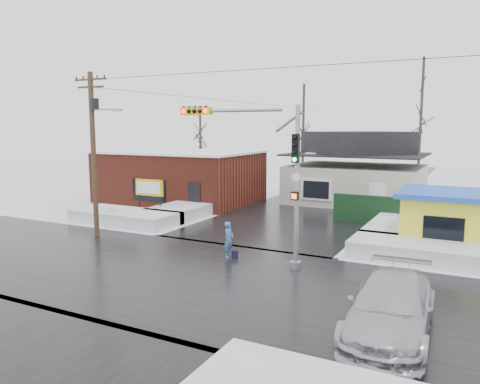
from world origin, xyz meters
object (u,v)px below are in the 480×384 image
at_px(marquee_sign, 149,189).
at_px(pedestrian, 229,240).
at_px(kiosk, 447,219).
at_px(traffic_signal, 263,163).
at_px(car, 391,308).
at_px(utility_pole, 94,145).

height_order(marquee_sign, pedestrian, marquee_sign).
bearing_deg(kiosk, traffic_signal, -135.16).
height_order(kiosk, car, kiosk).
xyz_separation_m(marquee_sign, kiosk, (18.50, 0.50, -0.46)).
distance_m(kiosk, car, 11.90).
xyz_separation_m(utility_pole, car, (16.72, -5.37, -4.28)).
distance_m(marquee_sign, car, 21.14).
relative_size(utility_pole, pedestrian, 5.35).
bearing_deg(car, marquee_sign, 144.71).
xyz_separation_m(traffic_signal, pedestrian, (-1.83, 0.22, -3.70)).
bearing_deg(utility_pole, pedestrian, -2.14).
relative_size(marquee_sign, kiosk, 0.55).
bearing_deg(traffic_signal, car, -37.25).
bearing_deg(car, pedestrian, 145.60).
height_order(traffic_signal, pedestrian, traffic_signal).
bearing_deg(pedestrian, car, -121.40).
height_order(traffic_signal, utility_pole, utility_pole).
bearing_deg(marquee_sign, traffic_signal, -29.72).
distance_m(traffic_signal, kiosk, 10.43).
height_order(traffic_signal, car, traffic_signal).
relative_size(utility_pole, marquee_sign, 3.53).
relative_size(traffic_signal, kiosk, 1.52).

